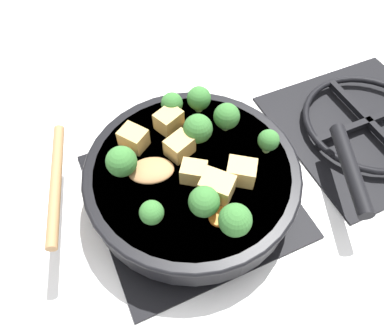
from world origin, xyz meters
name	(u,v)px	position (x,y,z in m)	size (l,w,h in m)	color
ground_plane	(192,195)	(0.00, 0.00, 0.00)	(2.40, 2.40, 0.00)	white
front_burner_grate	(192,191)	(0.00, 0.00, 0.01)	(0.31, 0.31, 0.03)	black
rear_burner_grate	(367,124)	(0.00, 0.36, 0.01)	(0.31, 0.31, 0.03)	black
skillet_pan	(193,176)	(0.00, 0.00, 0.06)	(0.34, 0.43, 0.05)	black
wooden_spoon	(101,177)	(-0.04, -0.13, 0.09)	(0.20, 0.21, 0.02)	#A87A4C
tofu_cube_center_large	(217,187)	(0.06, 0.01, 0.10)	(0.04, 0.04, 0.04)	tan
tofu_cube_near_handle	(241,172)	(0.05, 0.06, 0.10)	(0.04, 0.03, 0.03)	tan
tofu_cube_east_chunk	(134,138)	(-0.08, -0.06, 0.09)	(0.04, 0.03, 0.03)	tan
tofu_cube_west_chunk	(168,120)	(-0.09, 0.00, 0.09)	(0.04, 0.03, 0.03)	tan
tofu_cube_back_piece	(180,146)	(-0.03, -0.01, 0.09)	(0.04, 0.03, 0.03)	tan
tofu_cube_front_piece	(194,172)	(0.02, -0.01, 0.09)	(0.04, 0.03, 0.03)	tan
broccoli_floret_near_spoon	(172,104)	(-0.11, 0.02, 0.10)	(0.04, 0.04, 0.04)	#709956
broccoli_floret_center_top	(152,213)	(0.06, -0.08, 0.10)	(0.03, 0.03, 0.04)	#709956
broccoli_floret_east_rim	(199,99)	(-0.10, 0.06, 0.11)	(0.04, 0.04, 0.05)	#709956
broccoli_floret_west_rim	(198,129)	(-0.04, 0.03, 0.11)	(0.05, 0.05, 0.05)	#709956
broccoli_floret_north_edge	(235,220)	(0.12, 0.01, 0.11)	(0.04, 0.04, 0.05)	#709956
broccoli_floret_south_cluster	(204,202)	(0.07, -0.02, 0.11)	(0.04, 0.04, 0.05)	#709956
broccoli_floret_mid_floret	(268,141)	(0.02, 0.12, 0.10)	(0.03, 0.03, 0.04)	#709956
broccoli_floret_small_inner	(227,116)	(-0.05, 0.08, 0.11)	(0.04, 0.04, 0.05)	#709956
broccoli_floret_tall_stem	(121,162)	(-0.03, -0.10, 0.11)	(0.05, 0.05, 0.05)	#709956
carrot_slice_orange_thin	(193,127)	(-0.07, 0.03, 0.08)	(0.03, 0.03, 0.01)	orange
carrot_slice_near_center	(117,158)	(-0.06, -0.10, 0.08)	(0.03, 0.03, 0.01)	orange
carrot_slice_edge_slice	(219,217)	(0.09, 0.00, 0.08)	(0.03, 0.03, 0.01)	orange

